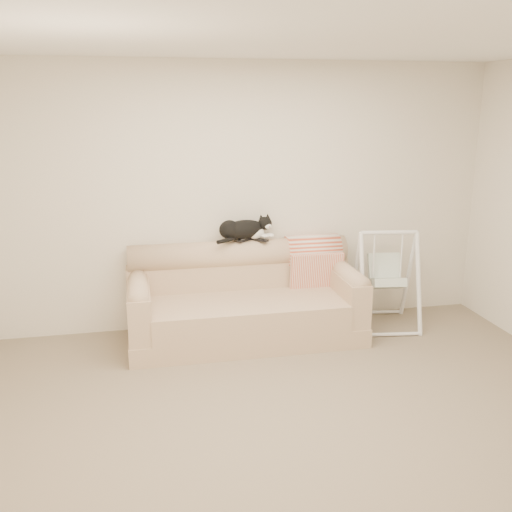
{
  "coord_description": "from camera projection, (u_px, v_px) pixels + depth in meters",
  "views": [
    {
      "loc": [
        -1.02,
        -3.48,
        2.21
      ],
      "look_at": [
        -0.03,
        1.27,
        0.9
      ],
      "focal_mm": 40.0,
      "sensor_mm": 36.0,
      "label": 1
    }
  ],
  "objects": [
    {
      "name": "ground_plane",
      "position": [
        296.0,
        423.0,
        4.07
      ],
      "size": [
        5.0,
        5.0,
        0.0
      ],
      "primitive_type": "plane",
      "color": "#776957",
      "rests_on": "ground"
    },
    {
      "name": "room_shell",
      "position": [
        301.0,
        212.0,
        3.67
      ],
      "size": [
        5.04,
        4.04,
        2.6
      ],
      "color": "beige",
      "rests_on": "ground"
    },
    {
      "name": "sofa",
      "position": [
        244.0,
        302.0,
        5.49
      ],
      "size": [
        2.2,
        0.93,
        0.9
      ],
      "color": "tan",
      "rests_on": "ground"
    },
    {
      "name": "remote_a",
      "position": [
        245.0,
        240.0,
        5.57
      ],
      "size": [
        0.17,
        0.15,
        0.03
      ],
      "color": "black",
      "rests_on": "sofa"
    },
    {
      "name": "remote_b",
      "position": [
        260.0,
        240.0,
        5.57
      ],
      "size": [
        0.15,
        0.16,
        0.02
      ],
      "color": "black",
      "rests_on": "sofa"
    },
    {
      "name": "tuxedo_cat",
      "position": [
        244.0,
        229.0,
        5.54
      ],
      "size": [
        0.61,
        0.37,
        0.24
      ],
      "color": "black",
      "rests_on": "sofa"
    },
    {
      "name": "throw_blanket",
      "position": [
        313.0,
        254.0,
        5.75
      ],
      "size": [
        0.54,
        0.38,
        0.58
      ],
      "color": "#C54324",
      "rests_on": "sofa"
    },
    {
      "name": "baby_swing",
      "position": [
        386.0,
        278.0,
        5.73
      ],
      "size": [
        0.69,
        0.72,
        1.0
      ],
      "color": "white",
      "rests_on": "ground"
    }
  ]
}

